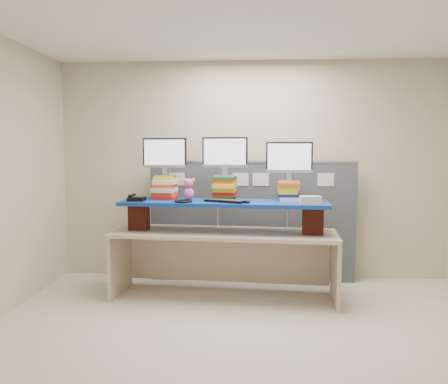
# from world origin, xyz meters

# --- Properties ---
(room) EXTENTS (5.00, 4.00, 2.80)m
(room) POSITION_xyz_m (0.00, 0.00, 1.40)
(room) COLOR beige
(room) RESTS_ON ground
(cubicle_partition) EXTENTS (2.60, 0.06, 1.53)m
(cubicle_partition) POSITION_xyz_m (-0.00, 1.78, 0.77)
(cubicle_partition) COLOR #41464D
(cubicle_partition) RESTS_ON ground
(desk) EXTENTS (2.54, 0.92, 0.76)m
(desk) POSITION_xyz_m (-0.32, 1.12, 0.60)
(desk) COLOR beige
(desk) RESTS_ON ground
(brick_pier_left) EXTENTS (0.23, 0.14, 0.30)m
(brick_pier_left) POSITION_xyz_m (-1.29, 1.14, 0.91)
(brick_pier_left) COLOR maroon
(brick_pier_left) RESTS_ON desk
(brick_pier_right) EXTENTS (0.23, 0.14, 0.30)m
(brick_pier_right) POSITION_xyz_m (0.64, 0.99, 0.91)
(brick_pier_right) COLOR maroon
(brick_pier_right) RESTS_ON desk
(blue_board) EXTENTS (2.32, 0.75, 0.04)m
(blue_board) POSITION_xyz_m (-0.32, 1.12, 1.08)
(blue_board) COLOR navy
(blue_board) RESTS_ON brick_pier_left
(book_stack_left) EXTENTS (0.29, 0.32, 0.26)m
(book_stack_left) POSITION_xyz_m (-1.01, 1.29, 1.23)
(book_stack_left) COLOR red
(book_stack_left) RESTS_ON blue_board
(book_stack_center) EXTENTS (0.29, 0.33, 0.26)m
(book_stack_center) POSITION_xyz_m (-0.32, 1.24, 1.23)
(book_stack_center) COLOR #195F1D
(book_stack_center) RESTS_ON blue_board
(book_stack_right) EXTENTS (0.26, 0.31, 0.21)m
(book_stack_right) POSITION_xyz_m (0.40, 1.18, 1.20)
(book_stack_right) COLOR silver
(book_stack_right) RESTS_ON blue_board
(monitor_left) EXTENTS (0.51, 0.16, 0.45)m
(monitor_left) POSITION_xyz_m (-1.01, 1.29, 1.61)
(monitor_left) COLOR #A9A9AE
(monitor_left) RESTS_ON book_stack_left
(monitor_center) EXTENTS (0.51, 0.16, 0.45)m
(monitor_center) POSITION_xyz_m (-0.31, 1.24, 1.62)
(monitor_center) COLOR #A9A9AE
(monitor_center) RESTS_ON book_stack_center
(monitor_right) EXTENTS (0.51, 0.16, 0.45)m
(monitor_right) POSITION_xyz_m (0.40, 1.18, 1.56)
(monitor_right) COLOR #A9A9AE
(monitor_right) RESTS_ON book_stack_right
(keyboard) EXTENTS (0.47, 0.32, 0.03)m
(keyboard) POSITION_xyz_m (-0.30, 1.00, 1.11)
(keyboard) COLOR black
(keyboard) RESTS_ON blue_board
(mouse) EXTENTS (0.06, 0.10, 0.03)m
(mouse) POSITION_xyz_m (-0.05, 0.94, 1.12)
(mouse) COLOR black
(mouse) RESTS_ON blue_board
(desk_phone) EXTENTS (0.18, 0.17, 0.08)m
(desk_phone) POSITION_xyz_m (-1.29, 1.06, 1.13)
(desk_phone) COLOR black
(desk_phone) RESTS_ON blue_board
(headset) EXTENTS (0.24, 0.24, 0.02)m
(headset) POSITION_xyz_m (-0.75, 0.99, 1.11)
(headset) COLOR black
(headset) RESTS_ON blue_board
(plush_toy) EXTENTS (0.14, 0.11, 0.25)m
(plush_toy) POSITION_xyz_m (-0.73, 1.24, 1.23)
(plush_toy) COLOR pink
(plush_toy) RESTS_ON blue_board
(binder_stack) EXTENTS (0.23, 0.19, 0.08)m
(binder_stack) POSITION_xyz_m (0.60, 0.92, 1.14)
(binder_stack) COLOR beige
(binder_stack) RESTS_ON blue_board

